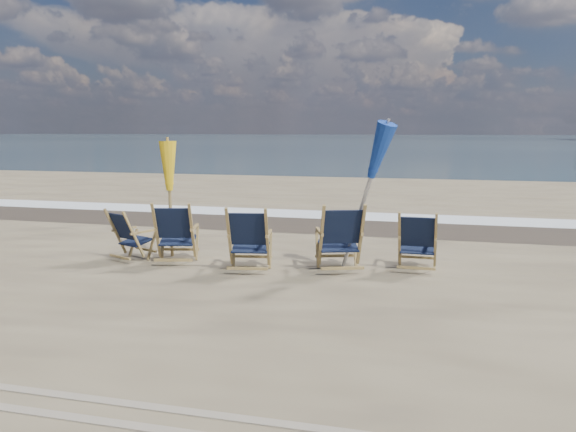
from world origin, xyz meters
name	(u,v)px	position (x,y,z in m)	size (l,w,h in m)	color
ocean	(422,139)	(0.00, 128.00, 0.00)	(400.00, 400.00, 0.00)	#324853
surf_foam	(346,215)	(0.00, 8.30, 0.00)	(200.00, 1.40, 0.01)	silver
wet_sand_strip	(336,225)	(0.00, 6.80, 0.00)	(200.00, 2.60, 0.00)	#42362A
beach_chair_0	(134,237)	(-2.64, 2.20, 0.45)	(0.58, 0.65, 0.90)	black
beach_chair_1	(192,233)	(-1.66, 2.35, 0.53)	(0.67, 0.76, 1.05)	black
beach_chair_2	(267,240)	(-0.30, 2.10, 0.53)	(0.68, 0.76, 1.06)	black
beach_chair_3	(361,238)	(1.09, 2.50, 0.55)	(0.71, 0.80, 1.11)	black
beach_chair_4	(435,243)	(2.20, 2.73, 0.49)	(0.62, 0.70, 0.98)	black
umbrella_yellow	(169,172)	(-2.29, 2.87, 1.48)	(0.30, 0.30, 1.99)	olive
umbrella_blue	(363,151)	(1.09, 2.53, 1.89)	(0.30, 0.30, 2.43)	#A5A5AD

